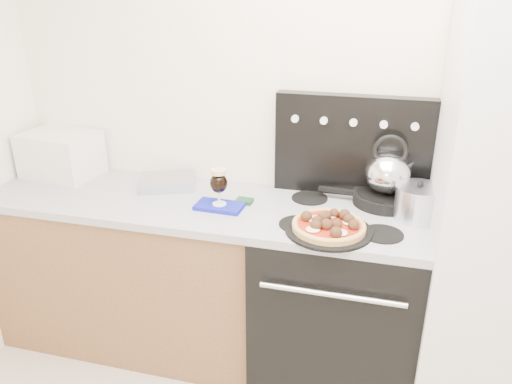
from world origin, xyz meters
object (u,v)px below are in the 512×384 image
(fridge, at_px, (510,229))
(stove_body, at_px, (337,302))
(pizza_pan, at_px, (329,230))
(skillet, at_px, (385,198))
(base_cabinet, at_px, (138,271))
(toaster_oven, at_px, (61,154))
(beer_glass, at_px, (219,187))
(oven_mitt, at_px, (219,206))
(pizza, at_px, (329,224))
(tea_kettle, at_px, (388,169))
(stock_pot, at_px, (418,204))

(fridge, bearing_deg, stove_body, 177.95)
(pizza_pan, height_order, skillet, skillet)
(base_cabinet, relative_size, fridge, 0.76)
(base_cabinet, height_order, skillet, skillet)
(fridge, xyz_separation_m, skillet, (-0.52, 0.21, -0.00))
(toaster_oven, bearing_deg, beer_glass, -5.01)
(oven_mitt, bearing_deg, fridge, 0.18)
(fridge, bearing_deg, oven_mitt, -179.82)
(stove_body, relative_size, fridge, 0.46)
(toaster_oven, bearing_deg, pizza, -6.39)
(beer_glass, relative_size, pizza, 0.58)
(pizza, bearing_deg, beer_glass, 164.65)
(pizza_pan, bearing_deg, fridge, 11.67)
(oven_mitt, relative_size, pizza, 0.73)
(stove_body, distance_m, fridge, 0.87)
(base_cabinet, distance_m, stove_body, 1.11)
(skillet, xyz_separation_m, tea_kettle, (0.00, 0.00, 0.15))
(fridge, xyz_separation_m, pizza, (-0.75, -0.15, 0.00))
(oven_mitt, distance_m, pizza_pan, 0.57)
(base_cabinet, distance_m, pizza_pan, 1.19)
(toaster_oven, height_order, pizza_pan, toaster_oven)
(oven_mitt, height_order, pizza, pizza)
(oven_mitt, relative_size, skillet, 0.74)
(pizza, distance_m, stock_pot, 0.44)
(oven_mitt, relative_size, pizza_pan, 0.61)
(base_cabinet, distance_m, toaster_oven, 0.78)
(stove_body, xyz_separation_m, pizza, (-0.05, -0.18, 0.51))
(oven_mitt, bearing_deg, toaster_oven, 168.51)
(fridge, distance_m, skillet, 0.56)
(oven_mitt, bearing_deg, tea_kettle, 15.45)
(stock_pot, bearing_deg, oven_mitt, -175.17)
(toaster_oven, bearing_deg, tea_kettle, 6.83)
(fridge, bearing_deg, pizza_pan, -168.33)
(oven_mitt, distance_m, stock_pot, 0.92)
(toaster_oven, bearing_deg, fridge, 1.51)
(stove_body, bearing_deg, toaster_oven, 173.76)
(oven_mitt, xyz_separation_m, pizza_pan, (0.55, -0.15, 0.02))
(oven_mitt, height_order, skillet, skillet)
(toaster_oven, xyz_separation_m, pizza, (1.54, -0.35, -0.07))
(oven_mitt, bearing_deg, stove_body, 2.81)
(oven_mitt, height_order, beer_glass, beer_glass)
(stove_body, distance_m, toaster_oven, 1.70)
(base_cabinet, xyz_separation_m, pizza, (1.06, -0.20, 0.52))
(pizza, bearing_deg, oven_mitt, 164.65)
(pizza_pan, bearing_deg, oven_mitt, 164.65)
(stove_body, relative_size, toaster_oven, 2.25)
(fridge, bearing_deg, stock_pot, 168.99)
(stove_body, height_order, beer_glass, beer_glass)
(base_cabinet, relative_size, tea_kettle, 5.99)
(stove_body, relative_size, beer_glass, 4.79)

